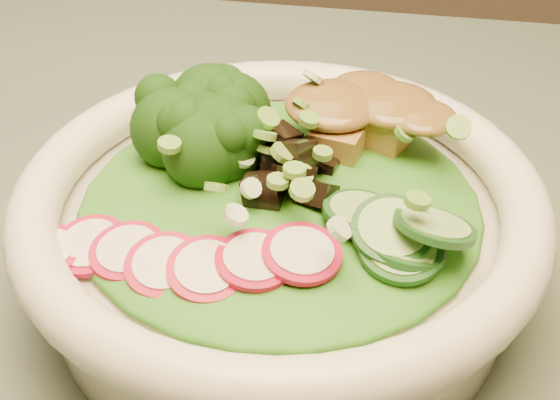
# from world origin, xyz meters

# --- Properties ---
(dining_table) EXTENTS (1.20, 0.80, 0.75)m
(dining_table) POSITION_xyz_m (0.00, 0.00, 0.64)
(dining_table) COLOR black
(dining_table) RESTS_ON ground
(salad_bowl) EXTENTS (0.30, 0.30, 0.08)m
(salad_bowl) POSITION_xyz_m (0.18, -0.02, 0.79)
(salad_bowl) COLOR white
(salad_bowl) RESTS_ON dining_table
(lettuce_bed) EXTENTS (0.23, 0.23, 0.03)m
(lettuce_bed) POSITION_xyz_m (0.18, -0.02, 0.82)
(lettuce_bed) COLOR #286615
(lettuce_bed) RESTS_ON salad_bowl
(broccoli_florets) EXTENTS (0.10, 0.09, 0.05)m
(broccoli_florets) POSITION_xyz_m (0.11, 0.01, 0.83)
(broccoli_florets) COLOR black
(broccoli_florets) RESTS_ON salad_bowl
(radish_slices) EXTENTS (0.13, 0.05, 0.02)m
(radish_slices) POSITION_xyz_m (0.14, -0.09, 0.82)
(radish_slices) COLOR #AD0D31
(radish_slices) RESTS_ON salad_bowl
(cucumber_slices) EXTENTS (0.08, 0.08, 0.04)m
(cucumber_slices) POSITION_xyz_m (0.24, -0.06, 0.83)
(cucumber_slices) COLOR #91B262
(cucumber_slices) RESTS_ON salad_bowl
(mushroom_heap) EXTENTS (0.08, 0.08, 0.04)m
(mushroom_heap) POSITION_xyz_m (0.18, -0.01, 0.83)
(mushroom_heap) COLOR black
(mushroom_heap) RESTS_ON salad_bowl
(tofu_cubes) EXTENTS (0.11, 0.08, 0.04)m
(tofu_cubes) POSITION_xyz_m (0.21, 0.04, 0.83)
(tofu_cubes) COLOR olive
(tofu_cubes) RESTS_ON salad_bowl
(peanut_sauce) EXTENTS (0.08, 0.06, 0.02)m
(peanut_sauce) POSITION_xyz_m (0.21, 0.04, 0.85)
(peanut_sauce) COLOR brown
(peanut_sauce) RESTS_ON tofu_cubes
(scallion_garnish) EXTENTS (0.22, 0.22, 0.03)m
(scallion_garnish) POSITION_xyz_m (0.18, -0.02, 0.84)
(scallion_garnish) COLOR #659936
(scallion_garnish) RESTS_ON salad_bowl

